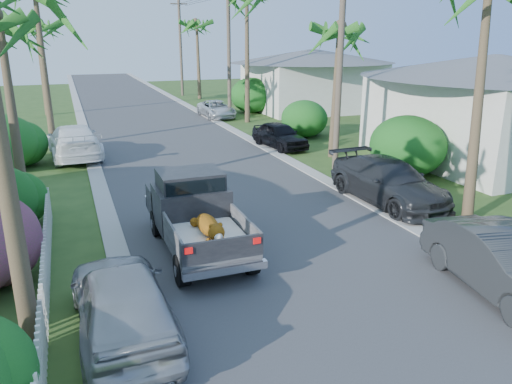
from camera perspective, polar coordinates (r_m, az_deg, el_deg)
name	(u,v)px	position (r m, az deg, el deg)	size (l,w,h in m)	color
ground	(424,381)	(9.46, 18.61, -19.84)	(120.00, 120.00, 0.00)	#2D4A1C
road	(158,130)	(31.54, -11.09, 6.94)	(8.00, 100.00, 0.02)	#38383A
curb_left	(85,135)	(31.13, -18.94, 6.22)	(0.60, 100.00, 0.06)	#A5A39E
curb_right	(225,126)	(32.52, -3.56, 7.57)	(0.60, 100.00, 0.06)	#A5A39E
pickup_truck	(194,210)	(13.78, -7.14, -2.11)	(1.98, 5.12, 2.06)	black
parked_car_rn	(504,264)	(12.52, 26.48, -7.33)	(1.55, 4.45, 1.47)	#2B2D2F
parked_car_rm	(388,182)	(17.87, 14.88, 1.11)	(2.08, 5.12, 1.48)	#282A2D
parked_car_rf	(280,135)	(25.96, 2.72, 6.47)	(1.54, 3.84, 1.31)	black
parked_car_rd	(216,109)	(36.03, -4.54, 9.41)	(1.93, 4.19, 1.17)	silver
parked_car_ln	(122,301)	(10.06, -15.04, -11.99)	(1.76, 4.38, 1.49)	#9D9FA3
parked_car_lf	(74,142)	(25.25, -20.08, 5.42)	(2.20, 5.42, 1.57)	white
palm_l_d	(36,23)	(39.65, -23.82, 17.28)	(4.40, 4.40, 7.70)	brown
palm_r_b	(339,27)	(23.74, 9.42, 18.10)	(4.40, 4.40, 7.20)	brown
palm_r_d	(197,22)	(47.10, -6.77, 18.73)	(4.40, 4.40, 8.00)	brown
shrub_l_d	(0,142)	(24.19, -27.22, 5.06)	(3.20, 3.52, 2.40)	#144918
shrub_r_b	(407,146)	(21.52, 16.91, 5.06)	(3.00, 3.30, 2.50)	#144918
shrub_r_c	(304,119)	(28.93, 5.54, 8.34)	(2.60, 2.86, 2.10)	#144918
shrub_r_d	(252,95)	(38.21, -0.48, 11.00)	(3.20, 3.52, 2.60)	#144918
picket_fence	(45,274)	(12.25, -22.93, -8.58)	(0.10, 11.00, 1.00)	white
house_right_near	(490,112)	(25.53, 25.16, 8.23)	(8.00, 9.00, 4.80)	silver
house_right_far	(312,82)	(40.13, 6.39, 12.39)	(9.00, 8.00, 4.60)	silver
utility_pole_b	(340,61)	(21.53, 9.58, 14.58)	(1.60, 0.26, 9.00)	brown
utility_pole_c	(229,51)	(35.31, -3.12, 15.82)	(1.60, 0.26, 9.00)	brown
utility_pole_d	(181,46)	(49.80, -8.61, 16.12)	(1.60, 0.26, 9.00)	brown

